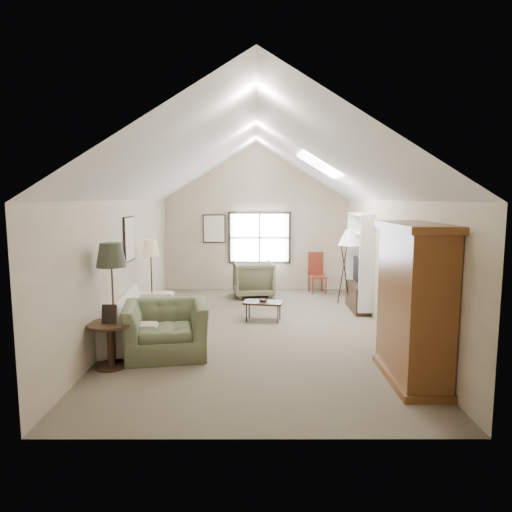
{
  "coord_description": "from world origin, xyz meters",
  "views": [
    {
      "loc": [
        -0.01,
        -8.56,
        2.55
      ],
      "look_at": [
        0.0,
        0.4,
        1.4
      ],
      "focal_mm": 32.0,
      "sensor_mm": 36.0,
      "label": 1
    }
  ],
  "objects_px": {
    "armchair_far": "(253,279)",
    "coffee_table": "(263,311)",
    "sofa": "(138,314)",
    "side_table": "(111,345)",
    "side_chair": "(318,273)",
    "armchair_near": "(166,329)",
    "armoire": "(414,303)"
  },
  "relations": [
    {
      "from": "coffee_table",
      "to": "side_chair",
      "type": "xyz_separation_m",
      "value": [
        1.5,
        2.77,
        0.34
      ]
    },
    {
      "from": "armchair_near",
      "to": "side_chair",
      "type": "bearing_deg",
      "value": 46.85
    },
    {
      "from": "armchair_near",
      "to": "sofa",
      "type": "bearing_deg",
      "value": 115.01
    },
    {
      "from": "side_table",
      "to": "armchair_far",
      "type": "bearing_deg",
      "value": 66.64
    },
    {
      "from": "coffee_table",
      "to": "side_table",
      "type": "distance_m",
      "value": 3.51
    },
    {
      "from": "sofa",
      "to": "coffee_table",
      "type": "distance_m",
      "value": 2.56
    },
    {
      "from": "sofa",
      "to": "armchair_far",
      "type": "bearing_deg",
      "value": -36.84
    },
    {
      "from": "armoire",
      "to": "armchair_near",
      "type": "xyz_separation_m",
      "value": [
        -3.64,
        1.05,
        -0.67
      ]
    },
    {
      "from": "side_table",
      "to": "sofa",
      "type": "bearing_deg",
      "value": 90.0
    },
    {
      "from": "sofa",
      "to": "side_table",
      "type": "distance_m",
      "value": 1.6
    },
    {
      "from": "armoire",
      "to": "coffee_table",
      "type": "bearing_deg",
      "value": 123.21
    },
    {
      "from": "armchair_far",
      "to": "armchair_near",
      "type": "bearing_deg",
      "value": 64.8
    },
    {
      "from": "armoire",
      "to": "armchair_near",
      "type": "distance_m",
      "value": 3.85
    },
    {
      "from": "side_table",
      "to": "side_chair",
      "type": "distance_m",
      "value": 6.61
    },
    {
      "from": "armchair_far",
      "to": "side_chair",
      "type": "relative_size",
      "value": 0.93
    },
    {
      "from": "sofa",
      "to": "side_table",
      "type": "height_order",
      "value": "sofa"
    },
    {
      "from": "armchair_far",
      "to": "side_table",
      "type": "relative_size",
      "value": 1.48
    },
    {
      "from": "sofa",
      "to": "armchair_far",
      "type": "xyz_separation_m",
      "value": [
        2.13,
        3.34,
        0.06
      ]
    },
    {
      "from": "armchair_near",
      "to": "side_table",
      "type": "distance_m",
      "value": 0.93
    },
    {
      "from": "sofa",
      "to": "armchair_far",
      "type": "distance_m",
      "value": 3.96
    },
    {
      "from": "sofa",
      "to": "coffee_table",
      "type": "height_order",
      "value": "sofa"
    },
    {
      "from": "sofa",
      "to": "coffee_table",
      "type": "xyz_separation_m",
      "value": [
        2.35,
        1.0,
        -0.2
      ]
    },
    {
      "from": "armoire",
      "to": "coffee_table",
      "type": "xyz_separation_m",
      "value": [
        -2.03,
        3.1,
        -0.9
      ]
    },
    {
      "from": "armchair_far",
      "to": "coffee_table",
      "type": "bearing_deg",
      "value": 87.86
    },
    {
      "from": "armchair_far",
      "to": "side_chair",
      "type": "height_order",
      "value": "side_chair"
    },
    {
      "from": "armchair_far",
      "to": "coffee_table",
      "type": "relative_size",
      "value": 1.27
    },
    {
      "from": "armoire",
      "to": "side_table",
      "type": "xyz_separation_m",
      "value": [
        -4.38,
        0.49,
        -0.76
      ]
    },
    {
      "from": "armoire",
      "to": "armchair_far",
      "type": "height_order",
      "value": "armoire"
    },
    {
      "from": "armchair_near",
      "to": "armoire",
      "type": "bearing_deg",
      "value": -26.37
    },
    {
      "from": "armchair_near",
      "to": "coffee_table",
      "type": "distance_m",
      "value": 2.62
    },
    {
      "from": "sofa",
      "to": "armchair_near",
      "type": "xyz_separation_m",
      "value": [
        0.74,
        -1.04,
        0.03
      ]
    },
    {
      "from": "armchair_near",
      "to": "armchair_far",
      "type": "height_order",
      "value": "armchair_far"
    }
  ]
}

